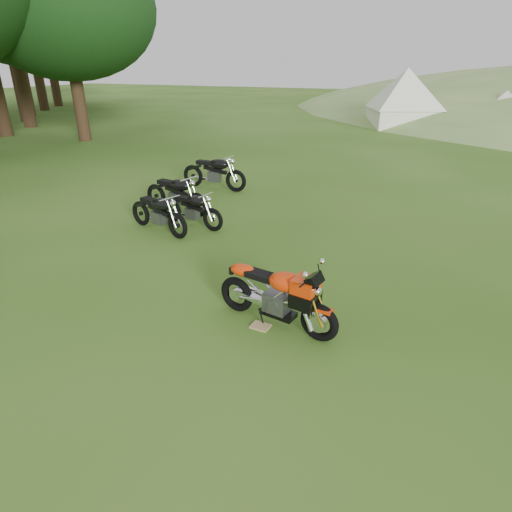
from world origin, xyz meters
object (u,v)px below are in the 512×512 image
at_px(plywood_board, 260,326).
at_px(tent_mid, 504,109).
at_px(vintage_moto_c, 191,208).
at_px(tent_left, 404,100).
at_px(sport_motorcycle, 276,291).
at_px(vintage_moto_a, 158,212).
at_px(vintage_moto_b, 175,193).
at_px(vintage_moto_d, 214,171).

bearing_deg(plywood_board, tent_mid, 79.31).
xyz_separation_m(vintage_moto_c, tent_left, (2.28, 19.08, 1.04)).
bearing_deg(tent_mid, sport_motorcycle, -105.81).
xyz_separation_m(sport_motorcycle, vintage_moto_a, (-3.68, 2.36, -0.08)).
height_order(vintage_moto_a, vintage_moto_b, vintage_moto_b).
xyz_separation_m(vintage_moto_a, tent_left, (2.76, 19.66, 1.01)).
xyz_separation_m(sport_motorcycle, tent_mid, (4.20, 22.96, 0.59)).
relative_size(vintage_moto_d, tent_mid, 0.76).
bearing_deg(vintage_moto_d, plywood_board, -55.09).
bearing_deg(vintage_moto_c, vintage_moto_d, 117.69).
height_order(sport_motorcycle, vintage_moto_c, sport_motorcycle).
relative_size(vintage_moto_c, tent_mid, 0.63).
xyz_separation_m(vintage_moto_b, vintage_moto_c, (0.89, -0.71, -0.07)).
distance_m(sport_motorcycle, vintage_moto_a, 4.37).
relative_size(plywood_board, tent_mid, 0.10).
bearing_deg(vintage_moto_b, sport_motorcycle, -31.96).
bearing_deg(tent_mid, tent_left, -175.11).
distance_m(vintage_moto_c, tent_mid, 21.34).
height_order(sport_motorcycle, tent_left, tent_left).
xyz_separation_m(plywood_board, tent_left, (-0.75, 22.18, 1.46)).
distance_m(vintage_moto_d, tent_left, 16.49).
xyz_separation_m(sport_motorcycle, plywood_board, (-0.16, -0.15, -0.53)).
relative_size(vintage_moto_b, vintage_moto_c, 1.15).
distance_m(vintage_moto_b, vintage_moto_c, 1.14).
distance_m(vintage_moto_b, tent_mid, 21.02).
distance_m(vintage_moto_a, vintage_moto_c, 0.76).
height_order(plywood_board, vintage_moto_c, vintage_moto_c).
distance_m(sport_motorcycle, tent_mid, 23.35).
relative_size(vintage_moto_b, vintage_moto_d, 0.95).
relative_size(vintage_moto_a, tent_mid, 0.67).
height_order(vintage_moto_a, vintage_moto_d, vintage_moto_d).
height_order(vintage_moto_a, tent_mid, tent_mid).
distance_m(sport_motorcycle, vintage_moto_c, 4.35).
relative_size(vintage_moto_a, vintage_moto_c, 1.07).
relative_size(plywood_board, tent_left, 0.08).
bearing_deg(vintage_moto_b, plywood_board, -34.31).
relative_size(plywood_board, vintage_moto_b, 0.14).
bearing_deg(tent_mid, vintage_moto_d, -121.86).
relative_size(sport_motorcycle, vintage_moto_b, 0.95).
height_order(plywood_board, tent_mid, tent_mid).
xyz_separation_m(plywood_board, vintage_moto_c, (-3.03, 3.10, 0.42)).
distance_m(plywood_board, vintage_moto_b, 5.49).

